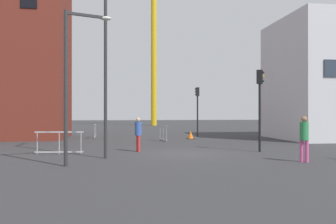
{
  "coord_description": "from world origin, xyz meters",
  "views": [
    {
      "loc": [
        -3.2,
        -17.05,
        1.96
      ],
      "look_at": [
        0.0,
        5.48,
        2.02
      ],
      "focal_mm": 38.44,
      "sensor_mm": 36.0,
      "label": 1
    }
  ],
  "objects": [
    {
      "name": "construction_crane",
      "position": [
        2.79,
        38.59,
        15.75
      ],
      "size": [
        16.29,
        4.38,
        24.11
      ],
      "color": "gold",
      "rests_on": "ground"
    },
    {
      "name": "traffic_cone_orange",
      "position": [
        2.3,
        9.5,
        0.28
      ],
      "size": [
        0.59,
        0.59,
        0.6
      ],
      "color": "black",
      "rests_on": "ground"
    },
    {
      "name": "traffic_light_crosswalk",
      "position": [
        3.33,
        11.74,
        2.71
      ],
      "size": [
        0.38,
        0.26,
        4.05
      ],
      "color": "black",
      "rests_on": "ground"
    },
    {
      "name": "pedestrian_waiting",
      "position": [
        4.19,
        -3.64,
        1.07
      ],
      "size": [
        0.34,
        0.34,
        1.83
      ],
      "color": "#D14C8C",
      "rests_on": "ground"
    },
    {
      "name": "safety_barrier_left_run",
      "position": [
        -5.93,
        0.58,
        0.56
      ],
      "size": [
        2.27,
        0.21,
        1.08
      ],
      "color": "#B2B5BA",
      "rests_on": "ground"
    },
    {
      "name": "pedestrian_walking",
      "position": [
        -2.14,
        1.15,
        1.01
      ],
      "size": [
        0.34,
        0.34,
        1.73
      ],
      "color": "red",
      "rests_on": "ground"
    },
    {
      "name": "traffic_light_verge",
      "position": [
        3.93,
        0.2,
        2.76
      ],
      "size": [
        0.39,
        0.35,
        4.13
      ],
      "color": "black",
      "rests_on": "ground"
    },
    {
      "name": "streetlamp_tall",
      "position": [
        -3.69,
        -1.14,
        5.14
      ],
      "size": [
        0.44,
        1.82,
        8.89
      ],
      "color": "#2D2D30",
      "rests_on": "ground"
    },
    {
      "name": "streetlamp_short",
      "position": [
        -4.83,
        -3.38,
        3.49
      ],
      "size": [
        1.72,
        0.71,
        5.75
      ],
      "color": "#2D2D30",
      "rests_on": "ground"
    },
    {
      "name": "ground",
      "position": [
        0.0,
        0.0,
        0.0
      ],
      "size": [
        160.0,
        160.0,
        0.0
      ],
      "primitive_type": "plane",
      "color": "#333335"
    },
    {
      "name": "safety_barrier_right_run",
      "position": [
        -4.89,
        11.4,
        0.56
      ],
      "size": [
        0.07,
        2.06,
        1.08
      ],
      "color": "gray",
      "rests_on": "ground"
    },
    {
      "name": "safety_barrier_front",
      "position": [
        -0.03,
        7.72,
        0.56
      ],
      "size": [
        0.33,
        1.86,
        1.08
      ],
      "color": "gray",
      "rests_on": "ground"
    }
  ]
}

